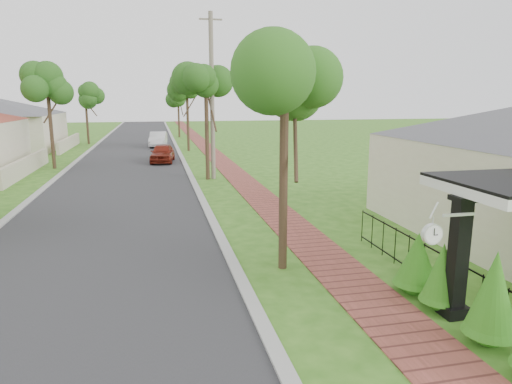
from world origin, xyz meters
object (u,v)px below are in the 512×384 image
object	(u,v)px
parked_car_red	(162,153)
porch_post	(457,264)
near_tree	(284,106)
station_clock	(434,232)
utility_pole	(212,97)
parked_car_white	(158,140)

from	to	relation	value
parked_car_red	porch_post	bearing A→B (deg)	-70.94
near_tree	station_clock	size ratio (longest dim) A/B	4.99
near_tree	porch_post	bearing A→B (deg)	-51.38
utility_pole	station_clock	size ratio (longest dim) A/B	8.32
porch_post	utility_pole	world-z (taller)	utility_pole
porch_post	parked_car_red	bearing A→B (deg)	102.31
porch_post	station_clock	distance (m)	1.26
parked_car_white	station_clock	world-z (taller)	station_clock
station_clock	parked_car_white	bearing A→B (deg)	97.50
parked_car_white	porch_post	bearing A→B (deg)	-75.97
parked_car_white	station_clock	distance (m)	35.55
parked_car_red	parked_car_white	distance (m)	10.44
parked_car_white	utility_pole	world-z (taller)	utility_pole
utility_pole	parked_car_white	bearing A→B (deg)	98.93
parked_car_red	near_tree	world-z (taller)	near_tree
parked_car_red	near_tree	distance (m)	21.50
near_tree	station_clock	world-z (taller)	near_tree
parked_car_white	near_tree	bearing A→B (deg)	-79.81
utility_pole	parked_car_red	bearing A→B (deg)	109.81
near_tree	utility_pole	bearing A→B (deg)	90.19
porch_post	parked_car_red	size ratio (longest dim) A/B	0.68
porch_post	parked_car_red	xyz separation A→B (m)	(-5.32, 24.38, -0.49)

